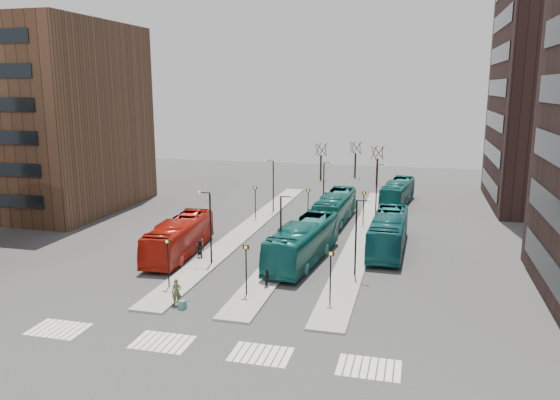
% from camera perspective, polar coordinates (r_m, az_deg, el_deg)
% --- Properties ---
extents(ground, '(160.00, 160.00, 0.00)m').
position_cam_1_polar(ground, '(30.15, -13.92, -17.71)').
color(ground, '#313134').
rests_on(ground, ground).
extents(island_left, '(2.50, 45.00, 0.15)m').
position_cam_1_polar(island_left, '(57.46, -3.36, -2.95)').
color(island_left, gray).
rests_on(island_left, ground).
extents(island_mid, '(2.50, 45.00, 0.15)m').
position_cam_1_polar(island_mid, '(55.98, 2.52, -3.34)').
color(island_mid, gray).
rests_on(island_mid, ground).
extents(island_right, '(2.50, 45.00, 0.15)m').
position_cam_1_polar(island_right, '(55.11, 8.65, -3.71)').
color(island_right, gray).
rests_on(island_right, ground).
extents(suitcase, '(0.56, 0.50, 0.58)m').
position_cam_1_polar(suitcase, '(37.88, -10.17, -10.72)').
color(suitcase, '#1B3597').
rests_on(suitcase, ground).
extents(red_bus, '(3.47, 11.72, 3.22)m').
position_cam_1_polar(red_bus, '(49.07, -10.48, -3.85)').
color(red_bus, '#AE190D').
rests_on(red_bus, ground).
extents(teal_bus_a, '(4.30, 12.74, 3.48)m').
position_cam_1_polar(teal_bus_a, '(46.41, 2.43, -4.40)').
color(teal_bus_a, '#125B58').
rests_on(teal_bus_a, ground).
extents(teal_bus_b, '(3.29, 11.81, 3.26)m').
position_cam_1_polar(teal_bus_b, '(60.17, 5.78, -0.79)').
color(teal_bus_b, '#125E5A').
rests_on(teal_bus_b, ground).
extents(teal_bus_c, '(3.11, 12.27, 3.40)m').
position_cam_1_polar(teal_bus_c, '(50.62, 11.27, -3.29)').
color(teal_bus_c, '#12555A').
rests_on(teal_bus_c, ground).
extents(teal_bus_d, '(4.04, 11.31, 3.08)m').
position_cam_1_polar(teal_bus_d, '(70.48, 12.19, 0.78)').
color(teal_bus_d, '#13625F').
rests_on(teal_bus_d, ground).
extents(traveller, '(0.78, 0.62, 1.88)m').
position_cam_1_polar(traveller, '(38.26, -10.76, -9.46)').
color(traveller, '#4F5131').
rests_on(traveller, ground).
extents(commuter_a, '(0.97, 0.86, 1.68)m').
position_cam_1_polar(commuter_a, '(47.92, -8.33, -5.11)').
color(commuter_a, black).
rests_on(commuter_a, ground).
extents(commuter_b, '(0.43, 0.90, 1.50)m').
position_cam_1_polar(commuter_b, '(40.74, -1.40, -8.19)').
color(commuter_b, black).
rests_on(commuter_b, ground).
extents(commuter_c, '(0.71, 1.10, 1.62)m').
position_cam_1_polar(commuter_c, '(42.84, 2.24, -7.10)').
color(commuter_c, black).
rests_on(commuter_c, ground).
extents(crosswalk_stripes, '(22.35, 2.40, 0.01)m').
position_cam_1_polar(crosswalk_stripes, '(32.64, -7.70, -15.02)').
color(crosswalk_stripes, silver).
rests_on(crosswalk_stripes, ground).
extents(office_block, '(25.00, 20.12, 22.00)m').
position_cam_1_polar(office_block, '(73.88, -25.44, 7.81)').
color(office_block, '#4E3524').
rests_on(office_block, ground).
extents(sign_poles, '(12.45, 22.12, 3.65)m').
position_cam_1_polar(sign_poles, '(48.86, 0.39, -2.75)').
color(sign_poles, black).
rests_on(sign_poles, ground).
extents(lamp_posts, '(14.04, 20.24, 6.12)m').
position_cam_1_polar(lamp_posts, '(53.12, 2.78, -0.28)').
color(lamp_posts, black).
rests_on(lamp_posts, ground).
extents(bare_trees, '(10.97, 8.14, 5.90)m').
position_cam_1_polar(bare_trees, '(87.02, 7.40, 3.80)').
color(bare_trees, black).
rests_on(bare_trees, ground).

